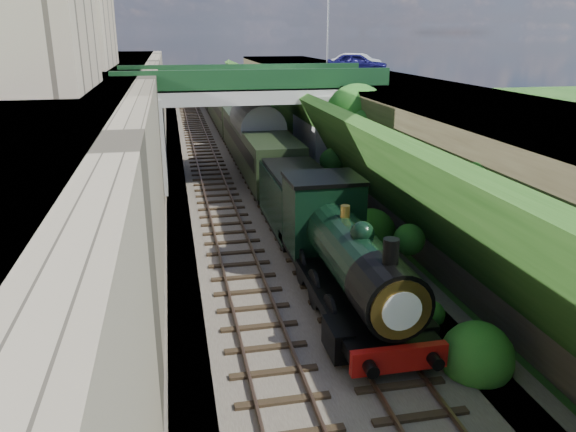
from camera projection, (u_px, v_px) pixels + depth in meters
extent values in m
plane|color=#1E4714|center=(366.00, 416.00, 14.19)|extent=(160.00, 160.00, 0.00)
cube|color=#473F38|center=(252.00, 197.00, 32.77)|extent=(10.00, 90.00, 0.20)
cube|color=#756B56|center=(151.00, 143.00, 30.65)|extent=(1.00, 90.00, 7.00)
cube|color=#262628|center=(84.00, 145.00, 29.97)|extent=(6.00, 90.00, 7.00)
cube|color=#262628|center=(408.00, 139.00, 33.67)|extent=(8.00, 90.00, 6.25)
cube|color=#1E4714|center=(336.00, 149.00, 32.93)|extent=(4.02, 90.00, 6.36)
sphere|color=#194C14|center=(477.00, 357.00, 15.65)|extent=(2.04, 2.04, 2.04)
sphere|color=#194C14|center=(482.00, 192.00, 18.90)|extent=(2.10, 2.10, 2.10)
sphere|color=#194C14|center=(409.00, 239.00, 21.42)|extent=(1.22, 1.22, 1.22)
sphere|color=#194C14|center=(371.00, 233.00, 24.26)|extent=(2.14, 2.14, 2.14)
sphere|color=#194C14|center=(388.00, 156.00, 26.25)|extent=(2.23, 2.23, 2.23)
sphere|color=#194C14|center=(367.00, 131.00, 29.79)|extent=(2.38, 2.38, 2.38)
sphere|color=#194C14|center=(332.00, 161.00, 32.33)|extent=(1.42, 1.42, 1.42)
sphere|color=#194C14|center=(323.00, 146.00, 34.85)|extent=(1.27, 1.27, 1.27)
sphere|color=#194C14|center=(300.00, 156.00, 37.83)|extent=(1.77, 1.77, 1.77)
sphere|color=#194C14|center=(316.00, 102.00, 40.34)|extent=(2.06, 2.06, 2.06)
sphere|color=#194C14|center=(277.00, 143.00, 44.40)|extent=(2.07, 2.07, 2.07)
sphere|color=#194C14|center=(296.00, 94.00, 46.59)|extent=(1.95, 1.95, 1.95)
sphere|color=#194C14|center=(282.00, 106.00, 48.79)|extent=(2.36, 2.36, 2.36)
sphere|color=#194C14|center=(257.00, 128.00, 53.06)|extent=(1.27, 1.27, 1.27)
sphere|color=#194C14|center=(264.00, 104.00, 55.43)|extent=(2.32, 2.32, 2.32)
sphere|color=#194C14|center=(255.00, 108.00, 58.33)|extent=(1.21, 1.21, 1.21)
sphere|color=#194C14|center=(266.00, 78.00, 60.93)|extent=(2.32, 2.32, 2.32)
sphere|color=#194C14|center=(258.00, 83.00, 63.35)|extent=(1.75, 1.75, 1.75)
sphere|color=#194C14|center=(245.00, 97.00, 66.86)|extent=(1.93, 1.93, 1.93)
cube|color=black|center=(218.00, 197.00, 32.34)|extent=(2.50, 90.00, 0.07)
cube|color=brown|center=(205.00, 196.00, 32.18)|extent=(0.08, 90.00, 0.14)
cube|color=brown|center=(230.00, 194.00, 32.45)|extent=(0.08, 90.00, 0.14)
cube|color=black|center=(272.00, 193.00, 32.96)|extent=(2.50, 90.00, 0.07)
cube|color=brown|center=(260.00, 193.00, 32.79)|extent=(0.08, 90.00, 0.14)
cube|color=brown|center=(284.00, 191.00, 33.07)|extent=(0.08, 90.00, 0.14)
cube|color=gray|center=(249.00, 92.00, 34.85)|extent=(16.00, 6.00, 0.90)
cube|color=#153C1C|center=(256.00, 80.00, 31.90)|extent=(16.00, 0.30, 1.20)
cube|color=#153C1C|center=(243.00, 73.00, 37.20)|extent=(16.00, 0.30, 1.20)
cube|color=gray|center=(154.00, 141.00, 34.58)|extent=(1.40, 6.40, 5.70)
cube|color=gray|center=(321.00, 135.00, 36.64)|extent=(2.40, 6.40, 5.70)
cube|color=gray|center=(70.00, 20.00, 36.97)|extent=(5.00, 10.00, 6.00)
cube|color=gray|center=(36.00, 39.00, 22.58)|extent=(4.00, 8.00, 4.00)
cylinder|color=black|center=(355.00, 162.00, 32.05)|extent=(0.30, 0.30, 4.40)
sphere|color=#194C14|center=(357.00, 116.00, 31.24)|extent=(3.60, 3.60, 3.60)
sphere|color=#194C14|center=(360.00, 124.00, 32.27)|extent=(2.40, 2.40, 2.40)
cylinder|color=gray|center=(328.00, 32.00, 41.10)|extent=(0.14, 0.14, 6.00)
imported|color=#13114D|center=(357.00, 64.00, 41.78)|extent=(4.88, 3.02, 1.55)
imported|color=#B7B6BC|center=(357.00, 62.00, 44.86)|extent=(4.53, 3.38, 1.43)
cube|color=black|center=(351.00, 305.00, 18.91)|extent=(2.40, 8.40, 0.60)
cube|color=black|center=(343.00, 278.00, 19.67)|extent=(2.70, 10.00, 0.35)
cube|color=maroon|center=(399.00, 359.00, 14.96)|extent=(2.70, 0.25, 0.70)
cylinder|color=black|center=(351.00, 252.00, 18.52)|extent=(1.90, 5.60, 1.90)
cylinder|color=black|center=(388.00, 295.00, 15.45)|extent=(1.96, 1.80, 1.96)
cylinder|color=white|center=(402.00, 311.00, 14.54)|extent=(1.10, 0.05, 1.10)
cylinder|color=black|center=(391.00, 255.00, 15.08)|extent=(0.44, 0.44, 0.90)
sphere|color=black|center=(362.00, 233.00, 17.28)|extent=(0.76, 0.76, 0.76)
cylinder|color=#A57F33|center=(345.00, 213.00, 18.92)|extent=(0.32, 0.32, 0.50)
cube|color=black|center=(323.00, 214.00, 21.82)|extent=(2.75, 2.40, 2.80)
cube|color=black|center=(324.00, 178.00, 21.37)|extent=(2.85, 2.50, 0.15)
cube|color=black|center=(338.00, 339.00, 16.14)|extent=(0.60, 1.40, 0.90)
cube|color=black|center=(419.00, 330.00, 16.62)|extent=(0.60, 1.40, 0.90)
cube|color=black|center=(298.00, 227.00, 26.56)|extent=(2.30, 6.00, 0.50)
cube|color=black|center=(298.00, 222.00, 26.48)|extent=(2.60, 6.00, 0.50)
cube|color=black|center=(298.00, 198.00, 26.10)|extent=(2.70, 6.00, 2.40)
cube|color=black|center=(298.00, 172.00, 25.72)|extent=(2.50, 5.60, 0.20)
cube|color=black|center=(257.00, 168.00, 38.30)|extent=(2.30, 17.00, 0.40)
cube|color=black|center=(257.00, 165.00, 38.22)|extent=(2.50, 17.00, 0.50)
cube|color=black|center=(257.00, 143.00, 37.75)|extent=(2.80, 18.00, 2.70)
cube|color=slate|center=(256.00, 121.00, 37.28)|extent=(2.90, 18.00, 0.50)
cube|color=black|center=(228.00, 126.00, 55.79)|extent=(2.30, 17.00, 0.40)
cube|color=black|center=(228.00, 123.00, 55.71)|extent=(2.50, 17.00, 0.50)
cube|color=black|center=(228.00, 108.00, 55.24)|extent=(2.80, 18.00, 2.70)
cube|color=slate|center=(227.00, 93.00, 54.78)|extent=(2.90, 18.00, 0.50)
cube|color=black|center=(213.00, 104.00, 73.28)|extent=(2.30, 17.00, 0.40)
cube|color=black|center=(213.00, 102.00, 73.20)|extent=(2.50, 17.00, 0.50)
cube|color=black|center=(213.00, 90.00, 72.74)|extent=(2.80, 18.00, 2.70)
cube|color=slate|center=(212.00, 78.00, 72.27)|extent=(2.90, 18.00, 0.50)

